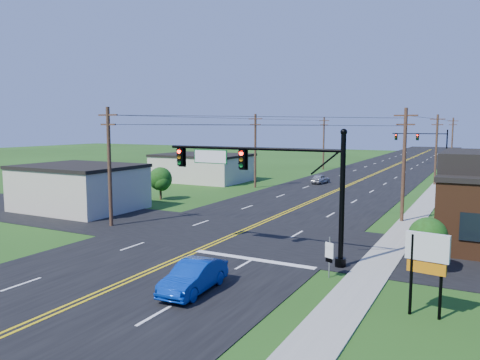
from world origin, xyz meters
The scene contains 21 objects.
ground centered at (0.00, 0.00, 0.00)m, with size 260.00×260.00×0.00m, color #1E3F12.
road_main centered at (0.00, 50.00, 0.02)m, with size 16.00×220.00×0.04m, color black.
road_cross centered at (0.00, 12.00, 0.02)m, with size 70.00×10.00×0.04m, color black.
sidewalk centered at (10.50, 40.00, 0.04)m, with size 2.00×160.00×0.08m, color gray.
signal_mast_main centered at (4.34, 8.00, 4.75)m, with size 11.30×0.60×7.48m.
signal_mast_far centered at (4.44, 80.00, 4.55)m, with size 10.98×0.60×7.48m.
cream_bldg_near centered at (-17.00, 14.00, 2.06)m, with size 10.20×8.20×4.10m.
cream_bldg_far centered at (-19.00, 38.00, 1.86)m, with size 12.20×9.20×3.70m.
utility_pole_left_a centered at (-9.50, 10.00, 4.72)m, with size 1.80×0.28×9.00m.
utility_pole_left_b centered at (-9.50, 35.00, 4.72)m, with size 1.80×0.28×9.00m.
utility_pole_left_c centered at (-9.50, 62.00, 4.72)m, with size 1.80×0.28×9.00m.
utility_pole_right_a centered at (9.80, 22.00, 4.72)m, with size 1.80×0.28×9.00m.
utility_pole_right_b centered at (9.80, 48.00, 4.72)m, with size 1.80×0.28×9.00m.
utility_pole_right_c centered at (9.80, 78.00, 4.72)m, with size 1.80×0.28×9.00m.
shrub_corner centered at (13.00, 9.50, 1.85)m, with size 2.00×2.00×2.86m.
tree_left centered at (-14.00, 22.00, 2.16)m, with size 2.40×2.40×3.37m.
blue_car centered at (3.88, 1.09, 0.70)m, with size 1.49×4.26×1.40m, color #0732A4.
distant_car centered at (-3.61, 42.46, 0.61)m, with size 1.44×3.57×1.22m, color #A3A2A7.
route_sign centered at (8.78, 5.98, 1.22)m, with size 0.49×0.24×2.10m.
stop_sign centered at (13.00, 12.62, 1.65)m, with size 0.81×0.14×2.29m.
pylon_sign centered at (13.62, 3.08, 2.50)m, with size 1.68×0.44×3.43m.
Camera 1 is at (15.47, -16.32, 7.67)m, focal length 35.00 mm.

